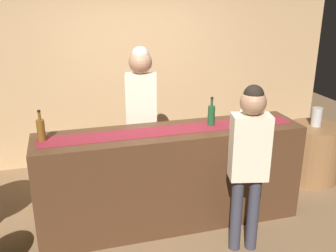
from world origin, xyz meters
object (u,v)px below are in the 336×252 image
(wine_bottle_amber, at_px, (41,130))
(vase_on_side_table, at_px, (317,117))
(wine_bottle_green, at_px, (211,115))
(customer_sipping, at_px, (249,154))
(round_side_table, at_px, (313,153))
(wine_glass_near_customer, at_px, (241,113))
(bartender, at_px, (141,107))
(wine_glass_mid_counter, at_px, (256,111))

(wine_bottle_amber, xyz_separation_m, vase_on_side_table, (3.30, 0.42, -0.30))
(wine_bottle_green, distance_m, customer_sipping, 0.70)
(wine_bottle_green, distance_m, round_side_table, 1.87)
(wine_bottle_amber, xyz_separation_m, wine_glass_near_customer, (2.01, -0.01, -0.01))
(wine_bottle_amber, bearing_deg, wine_glass_near_customer, -0.18)
(wine_bottle_green, bearing_deg, bartender, 138.72)
(wine_glass_mid_counter, distance_m, bartender, 1.26)
(wine_bottle_amber, bearing_deg, vase_on_side_table, 7.30)
(wine_bottle_green, relative_size, customer_sipping, 0.19)
(wine_glass_near_customer, height_order, bartender, bartender)
(wine_glass_near_customer, xyz_separation_m, bartender, (-0.95, 0.54, -0.01))
(wine_bottle_amber, height_order, wine_glass_near_customer, wine_bottle_amber)
(bartender, xyz_separation_m, customer_sipping, (0.71, -1.22, -0.15))
(wine_bottle_amber, bearing_deg, customer_sipping, -21.15)
(wine_bottle_amber, relative_size, wine_glass_mid_counter, 2.10)
(wine_bottle_amber, relative_size, round_side_table, 0.41)
(bartender, xyz_separation_m, vase_on_side_table, (2.24, -0.11, -0.28))
(vase_on_side_table, bearing_deg, wine_glass_mid_counter, -159.88)
(wine_glass_mid_counter, bearing_deg, vase_on_side_table, 20.12)
(wine_bottle_green, relative_size, wine_glass_near_customer, 2.10)
(wine_glass_near_customer, height_order, wine_glass_mid_counter, same)
(wine_glass_near_customer, height_order, round_side_table, wine_glass_near_customer)
(wine_glass_mid_counter, height_order, vase_on_side_table, wine_glass_mid_counter)
(wine_bottle_amber, relative_size, vase_on_side_table, 1.26)
(bartender, bearing_deg, wine_bottle_amber, 40.03)
(wine_glass_mid_counter, distance_m, customer_sipping, 0.84)
(wine_bottle_green, height_order, customer_sipping, customer_sipping)
(wine_glass_near_customer, xyz_separation_m, round_side_table, (1.30, 0.42, -0.78))
(wine_bottle_amber, xyz_separation_m, bartender, (1.06, 0.53, -0.02))
(vase_on_side_table, bearing_deg, customer_sipping, -144.03)
(customer_sipping, bearing_deg, wine_glass_near_customer, 83.76)
(wine_glass_mid_counter, xyz_separation_m, round_side_table, (1.11, 0.39, -0.78))
(wine_bottle_amber, bearing_deg, wine_glass_mid_counter, 0.54)
(wine_glass_near_customer, xyz_separation_m, wine_glass_mid_counter, (0.19, 0.03, 0.00))
(wine_glass_mid_counter, bearing_deg, wine_bottle_green, -176.72)
(wine_bottle_green, relative_size, wine_glass_mid_counter, 2.10)
(customer_sipping, bearing_deg, wine_bottle_green, 111.21)
(vase_on_side_table, bearing_deg, bartender, 177.17)
(bartender, bearing_deg, customer_sipping, 133.62)
(wine_bottle_green, bearing_deg, wine_glass_near_customer, 0.54)
(customer_sipping, relative_size, vase_on_side_table, 6.78)
(wine_bottle_amber, relative_size, bartender, 0.17)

